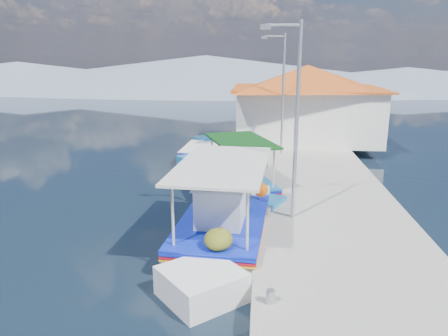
{
  "coord_description": "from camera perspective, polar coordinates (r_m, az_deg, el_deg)",
  "views": [
    {
      "loc": [
        3.52,
        -11.07,
        5.59
      ],
      "look_at": [
        2.15,
        4.87,
        1.3
      ],
      "focal_mm": 34.64,
      "sensor_mm": 36.0,
      "label": 1
    }
  ],
  "objects": [
    {
      "name": "bollards",
      "position": [
        17.06,
        5.64,
        -1.9
      ],
      "size": [
        0.2,
        17.2,
        0.3
      ],
      "color": "#A5A8AD",
      "rests_on": "quay"
    },
    {
      "name": "quay",
      "position": [
        18.05,
        12.27,
        -2.56
      ],
      "size": [
        5.0,
        44.0,
        0.5
      ],
      "primitive_type": "cube",
      "color": "#9D9992",
      "rests_on": "ground"
    },
    {
      "name": "caique_green_canopy",
      "position": [
        17.45,
        2.29,
        -2.38
      ],
      "size": [
        3.53,
        6.35,
        2.53
      ],
      "rotation": [
        0.0,
        0.0,
        -0.36
      ],
      "color": "#1C6CA8",
      "rests_on": "ground"
    },
    {
      "name": "harbor_building",
      "position": [
        26.36,
        10.82,
        8.62
      ],
      "size": [
        10.49,
        10.49,
        4.4
      ],
      "color": "white",
      "rests_on": "quay"
    },
    {
      "name": "main_caique",
      "position": [
        13.09,
        -0.17,
        -7.7
      ],
      "size": [
        2.86,
        8.45,
        2.79
      ],
      "rotation": [
        0.0,
        0.0,
        0.08
      ],
      "color": "white",
      "rests_on": "ground"
    },
    {
      "name": "lamp_post_near",
      "position": [
        13.23,
        9.23,
        7.26
      ],
      "size": [
        1.21,
        0.14,
        6.0
      ],
      "color": "#A5A8AD",
      "rests_on": "quay"
    },
    {
      "name": "mountain_ridge",
      "position": [
        67.24,
        7.63,
        11.85
      ],
      "size": [
        171.4,
        96.0,
        5.5
      ],
      "color": "slate",
      "rests_on": "ground"
    },
    {
      "name": "lamp_post_far",
      "position": [
        22.16,
        7.57,
        10.38
      ],
      "size": [
        1.21,
        0.14,
        6.0
      ],
      "color": "#A5A8AD",
      "rests_on": "quay"
    },
    {
      "name": "ground",
      "position": [
        12.89,
        -11.66,
        -11.02
      ],
      "size": [
        160.0,
        160.0,
        0.0
      ],
      "primitive_type": "plane",
      "color": "black",
      "rests_on": "ground"
    },
    {
      "name": "caique_blue_hull",
      "position": [
        23.53,
        -3.06,
        1.95
      ],
      "size": [
        1.95,
        5.86,
        1.04
      ],
      "rotation": [
        0.0,
        0.0,
        0.06
      ],
      "color": "#1C6CA8",
      "rests_on": "ground"
    }
  ]
}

